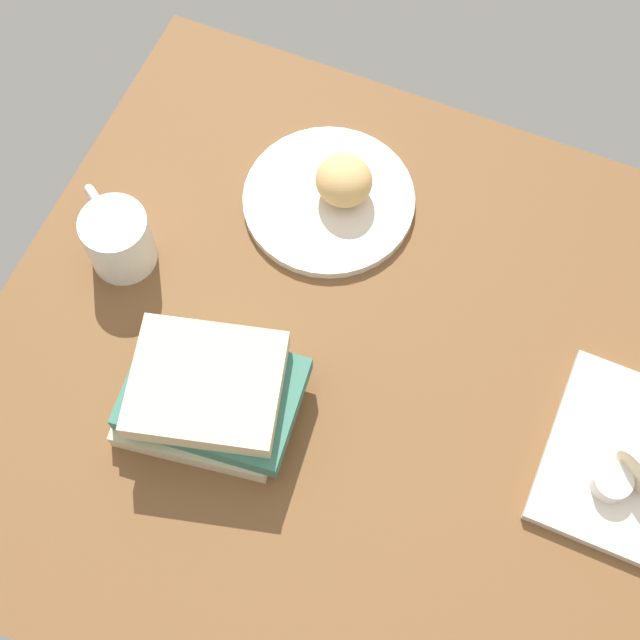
{
  "coord_description": "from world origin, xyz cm",
  "views": [
    {
      "loc": [
        -5.95,
        41.98,
        115.7
      ],
      "look_at": [
        13.42,
        -4.25,
        7.0
      ],
      "focal_mm": 52.44,
      "sensor_mm": 36.0,
      "label": 1
    }
  ],
  "objects_px": {
    "round_plate": "(329,200)",
    "book_stack": "(208,394)",
    "scone_pastry": "(344,180)",
    "sauce_cup": "(612,482)",
    "coffee_mug": "(117,237)"
  },
  "relations": [
    {
      "from": "round_plate",
      "to": "scone_pastry",
      "type": "distance_m",
      "value": 0.04
    },
    {
      "from": "sauce_cup",
      "to": "book_stack",
      "type": "bearing_deg",
      "value": 10.36
    },
    {
      "from": "scone_pastry",
      "to": "book_stack",
      "type": "height_order",
      "value": "book_stack"
    },
    {
      "from": "scone_pastry",
      "to": "coffee_mug",
      "type": "xyz_separation_m",
      "value": [
        0.24,
        0.2,
        0.0
      ]
    },
    {
      "from": "scone_pastry",
      "to": "round_plate",
      "type": "bearing_deg",
      "value": 41.87
    },
    {
      "from": "round_plate",
      "to": "scone_pastry",
      "type": "relative_size",
      "value": 3.02
    },
    {
      "from": "coffee_mug",
      "to": "round_plate",
      "type": "bearing_deg",
      "value": -140.88
    },
    {
      "from": "scone_pastry",
      "to": "sauce_cup",
      "type": "xyz_separation_m",
      "value": [
        -0.45,
        0.26,
        -0.02
      ]
    },
    {
      "from": "scone_pastry",
      "to": "sauce_cup",
      "type": "bearing_deg",
      "value": 149.98
    },
    {
      "from": "book_stack",
      "to": "coffee_mug",
      "type": "relative_size",
      "value": 1.89
    },
    {
      "from": "sauce_cup",
      "to": "coffee_mug",
      "type": "distance_m",
      "value": 0.69
    },
    {
      "from": "round_plate",
      "to": "book_stack",
      "type": "distance_m",
      "value": 0.34
    },
    {
      "from": "sauce_cup",
      "to": "round_plate",
      "type": "bearing_deg",
      "value": -27.82
    },
    {
      "from": "book_stack",
      "to": "coffee_mug",
      "type": "bearing_deg",
      "value": -36.39
    },
    {
      "from": "scone_pastry",
      "to": "sauce_cup",
      "type": "height_order",
      "value": "scone_pastry"
    }
  ]
}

